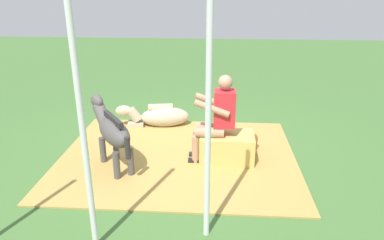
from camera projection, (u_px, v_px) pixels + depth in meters
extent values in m
plane|color=#426B33|center=(174.00, 152.00, 5.65)|extent=(24.00, 24.00, 0.00)
cube|color=#AD8C47|center=(178.00, 156.00, 5.49)|extent=(3.52, 2.88, 0.02)
cube|color=tan|center=(227.00, 148.00, 5.29)|extent=(0.78, 0.51, 0.42)
cylinder|color=tan|center=(210.00, 132.00, 5.11)|extent=(0.40, 0.14, 0.14)
cylinder|color=tan|center=(196.00, 150.00, 5.23)|extent=(0.11, 0.11, 0.42)
cube|color=black|center=(196.00, 161.00, 5.29)|extent=(0.22, 0.10, 0.06)
cylinder|color=tan|center=(210.00, 127.00, 5.30)|extent=(0.40, 0.14, 0.14)
cylinder|color=tan|center=(196.00, 144.00, 5.41)|extent=(0.11, 0.11, 0.42)
cube|color=black|center=(196.00, 155.00, 5.48)|extent=(0.22, 0.10, 0.06)
cube|color=red|center=(224.00, 108.00, 5.08)|extent=(0.30, 0.28, 0.52)
cylinder|color=tan|center=(212.00, 109.00, 4.92)|extent=(0.50, 0.09, 0.26)
cylinder|color=tan|center=(212.00, 101.00, 5.22)|extent=(0.50, 0.09, 0.26)
sphere|color=tan|center=(225.00, 82.00, 4.94)|extent=(0.20, 0.20, 0.20)
ellipsoid|color=#4C4747|center=(114.00, 132.00, 4.93)|extent=(0.75, 0.87, 0.34)
cylinder|color=#4C4747|center=(103.00, 151.00, 5.23)|extent=(0.09, 0.09, 0.40)
cylinder|color=#4C4747|center=(116.00, 147.00, 5.33)|extent=(0.09, 0.09, 0.40)
cylinder|color=#4C4747|center=(117.00, 166.00, 4.79)|extent=(0.09, 0.09, 0.40)
cylinder|color=#4C4747|center=(131.00, 163.00, 4.89)|extent=(0.09, 0.09, 0.40)
cylinder|color=#4C4747|center=(102.00, 114.00, 5.29)|extent=(0.36, 0.40, 0.33)
ellipsoid|color=#4C4747|center=(97.00, 101.00, 5.37)|extent=(0.32, 0.35, 0.20)
cube|color=#2A2727|center=(113.00, 119.00, 4.86)|extent=(0.40, 0.52, 0.08)
cylinder|color=#2A2727|center=(128.00, 148.00, 4.57)|extent=(0.07, 0.07, 0.30)
ellipsoid|color=tan|center=(165.00, 117.00, 6.59)|extent=(0.93, 0.53, 0.36)
cube|color=tan|center=(136.00, 124.00, 6.60)|extent=(0.31, 0.28, 0.10)
cylinder|color=tan|center=(134.00, 115.00, 6.53)|extent=(0.31, 0.22, 0.30)
ellipsoid|color=tan|center=(124.00, 111.00, 6.48)|extent=(0.32, 0.20, 0.20)
cube|color=beige|center=(160.00, 107.00, 6.52)|extent=(0.45, 0.15, 0.08)
cylinder|color=brown|center=(255.00, 144.00, 5.66)|extent=(0.07, 0.07, 0.23)
cone|color=brown|center=(256.00, 135.00, 5.60)|extent=(0.06, 0.06, 0.06)
cylinder|color=silver|center=(208.00, 122.00, 3.36)|extent=(0.06, 0.06, 2.54)
cylinder|color=silver|center=(83.00, 129.00, 3.19)|extent=(0.06, 0.06, 2.54)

